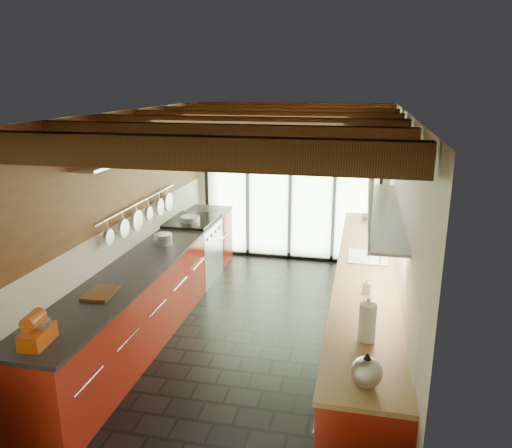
{
  "coord_description": "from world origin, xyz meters",
  "views": [
    {
      "loc": [
        1.17,
        -5.31,
        2.92
      ],
      "look_at": [
        -0.08,
        0.4,
        1.25
      ],
      "focal_mm": 35.0,
      "sensor_mm": 36.0,
      "label": 1
    }
  ],
  "objects_px": {
    "kettle": "(367,371)",
    "stand_mixer": "(37,331)",
    "soap_bottle": "(367,285)",
    "bowl": "(368,217)",
    "paper_towel": "(367,323)"
  },
  "relations": [
    {
      "from": "kettle",
      "to": "paper_towel",
      "type": "distance_m",
      "value": 0.63
    },
    {
      "from": "stand_mixer",
      "to": "soap_bottle",
      "type": "xyz_separation_m",
      "value": [
        2.54,
        1.56,
        -0.03
      ]
    },
    {
      "from": "soap_bottle",
      "to": "kettle",
      "type": "bearing_deg",
      "value": -90.0
    },
    {
      "from": "stand_mixer",
      "to": "soap_bottle",
      "type": "relative_size",
      "value": 1.92
    },
    {
      "from": "kettle",
      "to": "stand_mixer",
      "type": "bearing_deg",
      "value": 179.54
    },
    {
      "from": "bowl",
      "to": "stand_mixer",
      "type": "bearing_deg",
      "value": -119.93
    },
    {
      "from": "paper_towel",
      "to": "bowl",
      "type": "distance_m",
      "value": 3.81
    },
    {
      "from": "bowl",
      "to": "kettle",
      "type": "bearing_deg",
      "value": -90.0
    },
    {
      "from": "stand_mixer",
      "to": "bowl",
      "type": "xyz_separation_m",
      "value": [
        2.54,
        4.41,
        -0.08
      ]
    },
    {
      "from": "soap_bottle",
      "to": "bowl",
      "type": "height_order",
      "value": "soap_bottle"
    },
    {
      "from": "kettle",
      "to": "paper_towel",
      "type": "xyz_separation_m",
      "value": [
        0.0,
        0.63,
        0.04
      ]
    },
    {
      "from": "kettle",
      "to": "soap_bottle",
      "type": "distance_m",
      "value": 1.58
    },
    {
      "from": "paper_towel",
      "to": "stand_mixer",
      "type": "bearing_deg",
      "value": -166.6
    },
    {
      "from": "kettle",
      "to": "soap_bottle",
      "type": "height_order",
      "value": "kettle"
    },
    {
      "from": "kettle",
      "to": "bowl",
      "type": "height_order",
      "value": "kettle"
    }
  ]
}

